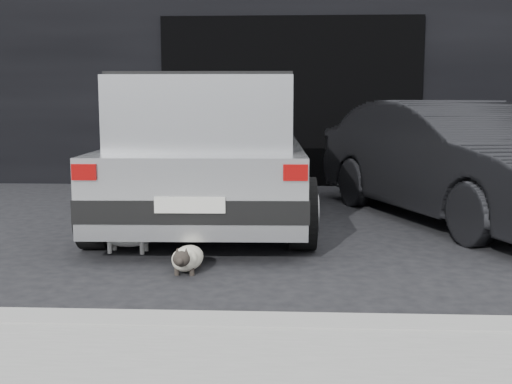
{
  "coord_description": "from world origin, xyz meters",
  "views": [
    {
      "loc": [
        0.96,
        -6.03,
        1.32
      ],
      "look_at": [
        0.71,
        -0.96,
        0.6
      ],
      "focal_mm": 45.0,
      "sensor_mm": 36.0,
      "label": 1
    }
  ],
  "objects_px": {
    "silver_hatchback": "(212,143)",
    "cat_white": "(131,234)",
    "second_car": "(456,161)",
    "cat_siamese": "(187,258)"
  },
  "relations": [
    {
      "from": "second_car",
      "to": "cat_siamese",
      "type": "relative_size",
      "value": 5.75
    },
    {
      "from": "second_car",
      "to": "cat_siamese",
      "type": "bearing_deg",
      "value": -159.48
    },
    {
      "from": "cat_white",
      "to": "silver_hatchback",
      "type": "bearing_deg",
      "value": 165.44
    },
    {
      "from": "second_car",
      "to": "cat_white",
      "type": "relative_size",
      "value": 5.46
    },
    {
      "from": "cat_siamese",
      "to": "cat_white",
      "type": "bearing_deg",
      "value": -44.37
    },
    {
      "from": "second_car",
      "to": "cat_white",
      "type": "height_order",
      "value": "second_car"
    },
    {
      "from": "cat_siamese",
      "to": "second_car",
      "type": "bearing_deg",
      "value": -136.12
    },
    {
      "from": "silver_hatchback",
      "to": "second_car",
      "type": "relative_size",
      "value": 1.07
    },
    {
      "from": "silver_hatchback",
      "to": "cat_white",
      "type": "xyz_separation_m",
      "value": [
        -0.53,
        -1.57,
        -0.69
      ]
    },
    {
      "from": "second_car",
      "to": "cat_white",
      "type": "distance_m",
      "value": 3.65
    }
  ]
}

